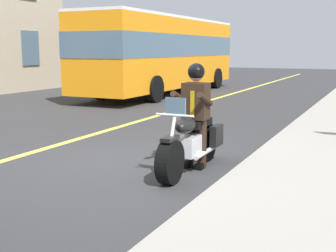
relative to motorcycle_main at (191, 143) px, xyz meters
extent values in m
plane|color=#333335|center=(0.00, -1.23, -0.45)|extent=(80.00, 80.00, 0.00)
cube|color=#E5DB4C|center=(0.00, -3.23, -0.45)|extent=(60.00, 0.16, 0.01)
cylinder|color=black|center=(0.85, 0.02, -0.12)|extent=(0.66, 0.21, 0.66)
cylinder|color=black|center=(-0.70, -0.02, -0.12)|extent=(0.66, 0.21, 0.66)
cube|color=silver|center=(0.05, 0.00, -0.03)|extent=(0.57, 0.29, 0.32)
ellipsoid|color=black|center=(0.25, 0.00, 0.33)|extent=(0.57, 0.29, 0.24)
cube|color=black|center=(-0.30, -0.01, 0.29)|extent=(0.71, 0.30, 0.12)
cube|color=black|center=(-0.66, 0.20, 0.03)|extent=(0.40, 0.13, 0.36)
cube|color=black|center=(-0.65, -0.24, 0.03)|extent=(0.40, 0.13, 0.36)
cylinder|color=silver|center=(0.83, 0.02, 0.15)|extent=(0.35, 0.06, 0.76)
cylinder|color=silver|center=(0.67, 0.01, 0.55)|extent=(0.05, 0.60, 0.04)
cube|color=black|center=(0.85, 0.02, 0.23)|extent=(0.36, 0.17, 0.06)
cylinder|color=silver|center=(-0.26, 0.15, -0.19)|extent=(0.90, 0.10, 0.08)
cube|color=slate|center=(0.65, 0.01, 0.67)|extent=(0.05, 0.32, 0.28)
cylinder|color=black|center=(-0.21, 0.11, -0.03)|extent=(0.14, 0.14, 0.84)
cube|color=black|center=(-0.15, 0.11, -0.40)|extent=(0.26, 0.12, 0.10)
cylinder|color=black|center=(-0.20, -0.13, -0.03)|extent=(0.14, 0.14, 0.84)
cube|color=black|center=(-0.14, -0.13, -0.40)|extent=(0.26, 0.12, 0.10)
cube|color=black|center=(-0.20, -0.01, 0.67)|extent=(0.33, 0.41, 0.60)
cube|color=#B28C14|center=(-0.04, 0.00, 0.63)|extent=(0.03, 0.07, 0.44)
cylinder|color=black|center=(-0.03, 0.22, 0.73)|extent=(0.55, 0.11, 0.28)
cylinder|color=black|center=(-0.02, -0.22, 0.73)|extent=(0.55, 0.11, 0.28)
sphere|color=tan|center=(-0.20, -0.01, 1.10)|extent=(0.22, 0.22, 0.22)
sphere|color=black|center=(-0.20, -0.01, 1.15)|extent=(0.28, 0.28, 0.28)
cube|color=orange|center=(-11.34, -6.06, 1.32)|extent=(11.00, 2.50, 2.85)
cube|color=slate|center=(-11.34, -6.06, 1.65)|extent=(11.04, 2.52, 0.90)
cube|color=slate|center=(-16.84, -6.06, 1.55)|extent=(0.06, 2.40, 1.90)
cube|color=white|center=(-11.34, -6.06, 2.80)|extent=(11.00, 2.50, 0.10)
cylinder|color=black|center=(-14.94, -7.26, 0.05)|extent=(1.00, 0.30, 1.00)
cylinder|color=black|center=(-14.94, -4.86, 0.05)|extent=(1.00, 0.30, 1.00)
cylinder|color=black|center=(-8.14, -7.26, 0.05)|extent=(1.00, 0.30, 1.00)
cylinder|color=black|center=(-8.14, -4.86, 0.05)|extent=(1.00, 0.30, 1.00)
cube|color=slate|center=(-9.77, -12.20, 1.55)|extent=(1.10, 0.06, 1.60)
camera|label=1|loc=(6.63, 2.75, 1.52)|focal=48.09mm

